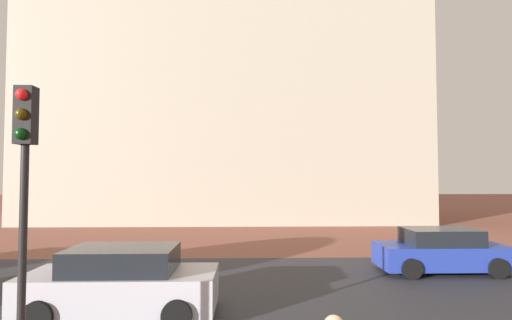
# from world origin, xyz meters

# --- Properties ---
(ground_plane) EXTENTS (120.00, 120.00, 0.00)m
(ground_plane) POSITION_xyz_m (0.00, 10.00, 0.00)
(ground_plane) COLOR brown
(street_asphalt_strip) EXTENTS (120.00, 8.94, 0.00)m
(street_asphalt_strip) POSITION_xyz_m (0.00, 7.18, 0.00)
(street_asphalt_strip) COLOR #2D2D33
(street_asphalt_strip) RESTS_ON ground_plane
(landmark_building) EXTENTS (28.03, 13.12, 35.63)m
(landmark_building) POSITION_xyz_m (-1.97, 27.88, 10.48)
(landmark_building) COLOR #B2A893
(landmark_building) RESTS_ON ground_plane
(car_silver) EXTENTS (4.28, 2.09, 1.55)m
(car_silver) POSITION_xyz_m (-2.95, 5.22, 0.74)
(car_silver) COLOR #B2B2BC
(car_silver) RESTS_ON ground_plane
(car_blue) EXTENTS (4.13, 1.97, 1.45)m
(car_blue) POSITION_xyz_m (6.38, 9.15, 0.69)
(car_blue) COLOR #23389E
(car_blue) RESTS_ON ground_plane
(traffic_light_pole) EXTENTS (0.28, 0.34, 4.57)m
(traffic_light_pole) POSITION_xyz_m (-3.53, 2.09, 3.19)
(traffic_light_pole) COLOR black
(traffic_light_pole) RESTS_ON ground_plane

